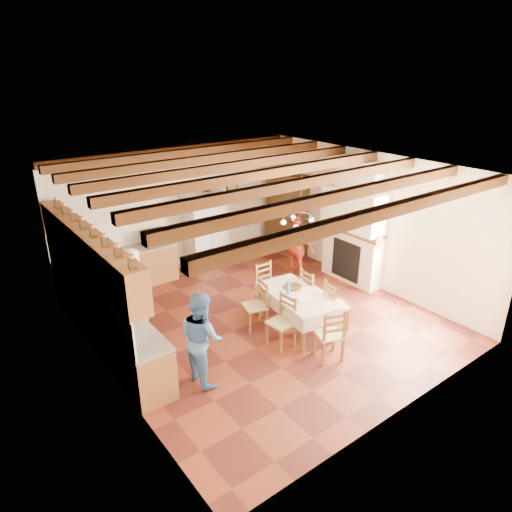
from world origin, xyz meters
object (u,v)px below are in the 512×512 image
at_px(chair_right_far, 313,291).
at_px(chair_end_near, 329,334).
at_px(refrigerator, 204,229).
at_px(chair_left_far, 255,305).
at_px(person_woman_red, 295,248).
at_px(chair_end_far, 268,286).
at_px(dining_table, 297,298).
at_px(microwave, 156,237).
at_px(person_woman_blue, 202,337).
at_px(chair_right_near, 336,305).
at_px(person_man, 137,302).
at_px(chair_left_near, 281,322).
at_px(hutch, 288,214).

height_order(chair_right_far, chair_end_near, same).
bearing_deg(chair_end_near, refrigerator, -74.77).
bearing_deg(chair_left_far, person_woman_red, 135.20).
bearing_deg(chair_end_far, dining_table, -94.58).
distance_m(dining_table, chair_left_far, 0.80).
relative_size(chair_end_far, microwave, 1.72).
xyz_separation_m(dining_table, person_woman_blue, (-2.21, -0.27, 0.13)).
distance_m(chair_right_near, chair_end_far, 1.50).
height_order(chair_right_far, person_man, person_man).
xyz_separation_m(chair_right_far, chair_end_near, (-0.86, -1.32, 0.00)).
xyz_separation_m(dining_table, chair_left_near, (-0.61, -0.29, -0.16)).
bearing_deg(hutch, chair_end_far, -144.75).
bearing_deg(person_man, chair_right_far, -82.11).
distance_m(chair_left_far, person_woman_blue, 1.79).
bearing_deg(refrigerator, chair_end_near, -94.95).
height_order(chair_right_near, person_man, person_man).
height_order(chair_right_near, chair_end_near, same).
xyz_separation_m(chair_left_near, chair_left_far, (0.00, 0.77, 0.00)).
height_order(chair_end_far, person_man, person_man).
bearing_deg(microwave, person_woman_red, -36.76).
bearing_deg(chair_right_far, chair_left_near, 117.13).
distance_m(person_woman_blue, person_woman_red, 4.13).
distance_m(chair_left_near, person_woman_red, 2.85).
bearing_deg(person_man, chair_end_far, -70.46).
bearing_deg(chair_left_near, person_man, -127.32).
relative_size(chair_left_near, person_man, 0.49).
distance_m(chair_left_far, chair_right_near, 1.54).
bearing_deg(dining_table, hutch, 51.83).
height_order(chair_right_far, person_woman_red, person_woman_red).
bearing_deg(person_man, chair_left_far, -83.81).
bearing_deg(person_man, microwave, -10.31).
bearing_deg(person_man, refrigerator, -26.37).
relative_size(hutch, chair_left_near, 2.23).
bearing_deg(chair_end_near, chair_right_far, -103.26).
distance_m(dining_table, person_man, 2.88).
distance_m(chair_right_near, microwave, 4.41).
bearing_deg(hutch, chair_right_near, -123.80).
xyz_separation_m(chair_left_near, chair_right_near, (1.24, -0.15, 0.00)).
relative_size(chair_right_near, chair_right_far, 1.00).
bearing_deg(hutch, person_woman_blue, -151.13).
bearing_deg(chair_end_near, dining_table, -80.68).
xyz_separation_m(hutch, person_man, (-5.07, -2.01, -0.10)).
bearing_deg(dining_table, person_man, 158.82).
height_order(chair_left_near, chair_left_far, same).
distance_m(chair_left_near, microwave, 3.93).
height_order(person_man, person_woman_red, person_man).
bearing_deg(person_man, hutch, -47.19).
distance_m(refrigerator, chair_left_near, 4.05).
distance_m(refrigerator, chair_left_far, 3.31).
height_order(chair_left_near, person_woman_blue, person_woman_blue).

